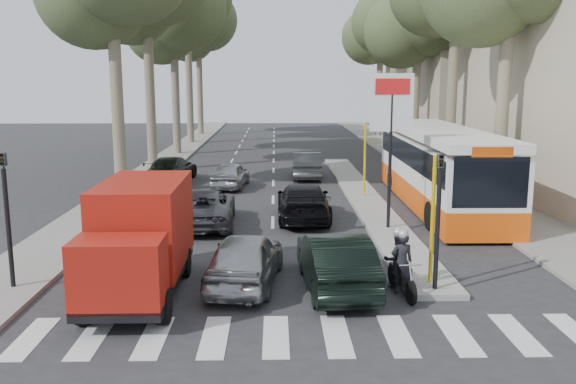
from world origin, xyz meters
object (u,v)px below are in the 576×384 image
at_px(silver_hatchback, 245,258).
at_px(city_bus, 439,165).
at_px(red_truck, 140,237).
at_px(dark_hatchback, 335,261).
at_px(motorcycle, 400,263).

xyz_separation_m(silver_hatchback, city_bus, (7.80, 9.97, 1.06)).
distance_m(silver_hatchback, red_truck, 2.80).
bearing_deg(dark_hatchback, city_bus, -122.00).
xyz_separation_m(dark_hatchback, red_truck, (-4.96, -0.31, 0.76)).
xyz_separation_m(silver_hatchback, motorcycle, (3.97, -0.65, 0.06)).
relative_size(dark_hatchback, motorcycle, 2.24).
distance_m(silver_hatchback, motorcycle, 4.03).
xyz_separation_m(dark_hatchback, city_bus, (5.44, 10.34, 1.04)).
bearing_deg(red_truck, dark_hatchback, 3.21).
relative_size(silver_hatchback, city_bus, 0.33).
height_order(silver_hatchback, city_bus, city_bus).
height_order(city_bus, motorcycle, city_bus).
height_order(silver_hatchback, dark_hatchback, dark_hatchback).
distance_m(dark_hatchback, red_truck, 5.03).
height_order(red_truck, motorcycle, red_truck).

